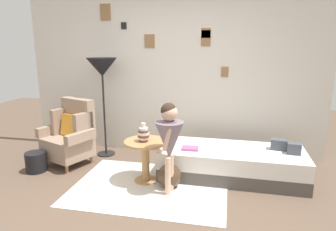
{
  "coord_description": "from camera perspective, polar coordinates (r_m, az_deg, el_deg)",
  "views": [
    {
      "loc": [
        0.93,
        -2.77,
        1.76
      ],
      "look_at": [
        0.15,
        0.95,
        0.85
      ],
      "focal_mm": 31.78,
      "sensor_mm": 36.0,
      "label": 1
    }
  ],
  "objects": [
    {
      "name": "demijohn_near",
      "position": [
        3.8,
        0.26,
        -11.48
      ],
      "size": [
        0.3,
        0.3,
        0.39
      ],
      "color": "#473323",
      "rests_on": "ground"
    },
    {
      "name": "magazine_basket",
      "position": [
        4.65,
        -24.03,
        -8.14
      ],
      "size": [
        0.28,
        0.28,
        0.28
      ],
      "primitive_type": "cylinder",
      "color": "black",
      "rests_on": "ground"
    },
    {
      "name": "pillow_mid",
      "position": [
        4.22,
        20.45,
        -5.22
      ],
      "size": [
        0.22,
        0.15,
        0.14
      ],
      "primitive_type": "cube",
      "rotation": [
        0.0,
        0.0,
        -0.14
      ],
      "color": "#474C56",
      "rests_on": "daybed"
    },
    {
      "name": "rug",
      "position": [
        3.88,
        -3.42,
        -13.42
      ],
      "size": [
        1.92,
        1.42,
        0.01
      ],
      "primitive_type": "cube",
      "color": "silver",
      "rests_on": "ground"
    },
    {
      "name": "vase_striped",
      "position": [
        3.79,
        -4.72,
        -3.56
      ],
      "size": [
        0.15,
        0.15,
        0.24
      ],
      "color": "brown",
      "rests_on": "side_table"
    },
    {
      "name": "floor_lamp",
      "position": [
        4.74,
        -12.53,
        8.47
      ],
      "size": [
        0.47,
        0.47,
        1.56
      ],
      "color": "black",
      "rests_on": "ground"
    },
    {
      "name": "ground_plane",
      "position": [
        3.41,
        -6.02,
        -17.67
      ],
      "size": [
        12.0,
        12.0,
        0.0
      ],
      "primitive_type": "plane",
      "color": "brown"
    },
    {
      "name": "daybed",
      "position": [
        4.16,
        12.04,
        -8.87
      ],
      "size": [
        1.91,
        0.83,
        0.4
      ],
      "color": "#4C4742",
      "rests_on": "ground"
    },
    {
      "name": "person_child",
      "position": [
        3.46,
        0.26,
        -4.14
      ],
      "size": [
        0.34,
        0.34,
        1.12
      ],
      "color": "#D8AD8E",
      "rests_on": "ground"
    },
    {
      "name": "armchair",
      "position": [
        4.7,
        -18.13,
        -3.57
      ],
      "size": [
        0.88,
        0.78,
        0.97
      ],
      "color": "#9E7042",
      "rests_on": "ground"
    },
    {
      "name": "side_table",
      "position": [
        3.88,
        -4.35,
        -7.14
      ],
      "size": [
        0.55,
        0.55,
        0.56
      ],
      "color": "tan",
      "rests_on": "ground"
    },
    {
      "name": "gallery_wall",
      "position": [
        4.84,
        0.68,
        8.01
      ],
      "size": [
        4.8,
        0.12,
        2.6
      ],
      "color": "silver",
      "rests_on": "ground"
    },
    {
      "name": "book_on_daybed",
      "position": [
        3.99,
        4.25,
        -6.29
      ],
      "size": [
        0.23,
        0.17,
        0.03
      ],
      "primitive_type": "cube",
      "rotation": [
        0.0,
        0.0,
        0.04
      ],
      "color": "#B95698",
      "rests_on": "daybed"
    },
    {
      "name": "pillow_head",
      "position": [
        4.13,
        23.02,
        -5.85
      ],
      "size": [
        0.17,
        0.14,
        0.14
      ],
      "primitive_type": "cube",
      "rotation": [
        0.0,
        0.0,
        -0.11
      ],
      "color": "#474C56",
      "rests_on": "daybed"
    }
  ]
}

